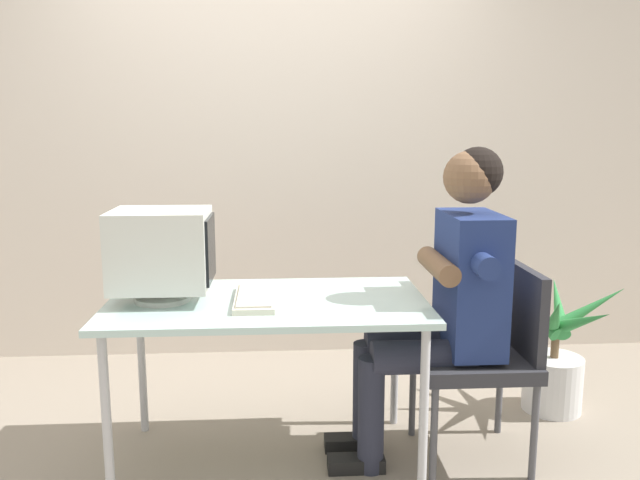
# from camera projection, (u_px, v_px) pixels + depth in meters

# --- Properties ---
(ground_plane) EXTENTS (12.00, 12.00, 0.00)m
(ground_plane) POSITION_uv_depth(u_px,v_px,m) (270.00, 459.00, 2.77)
(ground_plane) COLOR gray
(wall_back) EXTENTS (8.00, 0.10, 3.00)m
(wall_back) POSITION_uv_depth(u_px,v_px,m) (319.00, 114.00, 3.90)
(wall_back) COLOR beige
(wall_back) RESTS_ON ground_plane
(desk) EXTENTS (1.32, 0.74, 0.72)m
(desk) POSITION_uv_depth(u_px,v_px,m) (268.00, 313.00, 2.65)
(desk) COLOR #B7B7BC
(desk) RESTS_ON ground_plane
(crt_monitor) EXTENTS (0.40, 0.32, 0.38)m
(crt_monitor) POSITION_uv_depth(u_px,v_px,m) (162.00, 250.00, 2.59)
(crt_monitor) COLOR silver
(crt_monitor) RESTS_ON desk
(keyboard) EXTENTS (0.17, 0.41, 0.03)m
(keyboard) POSITION_uv_depth(u_px,v_px,m) (255.00, 298.00, 2.62)
(keyboard) COLOR beige
(keyboard) RESTS_ON desk
(office_chair) EXTENTS (0.47, 0.47, 0.84)m
(office_chair) POSITION_uv_depth(u_px,v_px,m) (487.00, 349.00, 2.72)
(office_chair) COLOR #4C4C51
(office_chair) RESTS_ON ground_plane
(person_seated) EXTENTS (0.72, 0.59, 1.35)m
(person_seated) POSITION_uv_depth(u_px,v_px,m) (447.00, 292.00, 2.66)
(person_seated) COLOR navy
(person_seated) RESTS_ON ground_plane
(potted_plant) EXTENTS (0.72, 0.70, 0.69)m
(potted_plant) POSITION_uv_depth(u_px,v_px,m) (554.00, 355.00, 3.21)
(potted_plant) COLOR silver
(potted_plant) RESTS_ON ground_plane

